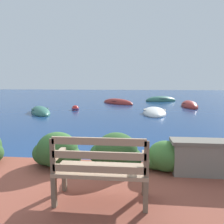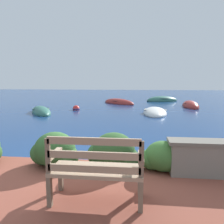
{
  "view_description": "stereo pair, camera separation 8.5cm",
  "coord_description": "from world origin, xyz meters",
  "views": [
    {
      "loc": [
        1.01,
        -4.21,
        1.82
      ],
      "look_at": [
        0.12,
        4.8,
        0.52
      ],
      "focal_mm": 35.0,
      "sensor_mm": 36.0,
      "label": 1
    },
    {
      "loc": [
        1.1,
        -4.21,
        1.82
      ],
      "look_at": [
        0.12,
        4.8,
        0.52
      ],
      "focal_mm": 35.0,
      "sensor_mm": 36.0,
      "label": 2
    }
  ],
  "objects": [
    {
      "name": "ground_plane",
      "position": [
        0.0,
        0.0,
        0.0
      ],
      "size": [
        80.0,
        80.0,
        0.0
      ],
      "color": "navy"
    },
    {
      "name": "park_bench",
      "position": [
        0.6,
        -1.54,
        0.7
      ],
      "size": [
        1.23,
        0.48,
        0.93
      ],
      "rotation": [
        0.0,
        0.0,
        -0.04
      ],
      "color": "brown",
      "rests_on": "patio_terrace"
    },
    {
      "name": "stone_wall",
      "position": [
        2.57,
        -0.49,
        0.53
      ],
      "size": [
        1.82,
        0.39,
        0.6
      ],
      "color": "slate",
      "rests_on": "patio_terrace"
    },
    {
      "name": "hedge_clump_centre",
      "position": [
        -0.4,
        -0.39,
        0.5
      ],
      "size": [
        0.97,
        0.7,
        0.66
      ],
      "color": "#2D5628",
      "rests_on": "patio_terrace"
    },
    {
      "name": "hedge_clump_right",
      "position": [
        0.7,
        -0.36,
        0.51
      ],
      "size": [
        0.98,
        0.71,
        0.67
      ],
      "color": "#284C23",
      "rests_on": "patio_terrace"
    },
    {
      "name": "hedge_clump_far_right",
      "position": [
        1.59,
        -0.39,
        0.46
      ],
      "size": [
        0.8,
        0.57,
        0.54
      ],
      "color": "#38662D",
      "rests_on": "patio_terrace"
    },
    {
      "name": "rowboat_nearest",
      "position": [
        -4.24,
        7.59,
        0.06
      ],
      "size": [
        2.38,
        2.98,
        0.66
      ],
      "rotation": [
        0.0,
        0.0,
        5.29
      ],
      "color": "#336B5B",
      "rests_on": "ground_plane"
    },
    {
      "name": "rowboat_mid",
      "position": [
        2.19,
        8.01,
        0.05
      ],
      "size": [
        1.35,
        3.0,
        0.6
      ],
      "rotation": [
        0.0,
        0.0,
        4.68
      ],
      "color": "silver",
      "rests_on": "ground_plane"
    },
    {
      "name": "rowboat_far",
      "position": [
        4.92,
        11.41,
        0.07
      ],
      "size": [
        0.95,
        2.77,
        0.77
      ],
      "rotation": [
        0.0,
        0.0,
        4.72
      ],
      "color": "#9E2D28",
      "rests_on": "ground_plane"
    },
    {
      "name": "rowboat_outer",
      "position": [
        -0.25,
        13.21,
        0.06
      ],
      "size": [
        3.04,
        2.9,
        0.7
      ],
      "rotation": [
        0.0,
        0.0,
        5.54
      ],
      "color": "#9E2D28",
      "rests_on": "ground_plane"
    },
    {
      "name": "rowboat_distant",
      "position": [
        3.45,
        15.61,
        0.07
      ],
      "size": [
        3.06,
        2.05,
        0.81
      ],
      "rotation": [
        0.0,
        0.0,
        3.45
      ],
      "color": "#336B5B",
      "rests_on": "ground_plane"
    },
    {
      "name": "mooring_buoy",
      "position": [
        -2.61,
        9.07,
        0.08
      ],
      "size": [
        0.48,
        0.48,
        0.44
      ],
      "color": "red",
      "rests_on": "ground_plane"
    }
  ]
}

